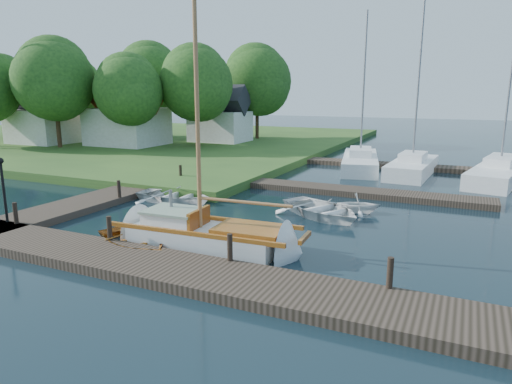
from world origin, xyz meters
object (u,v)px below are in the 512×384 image
at_px(marina_boat_2, 412,165).
at_px(house_b, 44,118).
at_px(tree_5, 76,89).
at_px(house_c, 220,119).
at_px(marina_boat_3, 500,170).
at_px(mooring_post_2, 230,247).
at_px(mooring_post_4, 119,189).
at_px(house_a, 127,117).
at_px(dinghy, 133,237).
at_px(tree_3, 197,83).
at_px(tender_d, 358,202).
at_px(tree_2, 129,90).
at_px(tree_6, 1,86).
at_px(mooring_post_1, 109,228).
at_px(marina_boat_1, 360,160).
at_px(tender_a, 174,194).
at_px(tree_4, 150,79).
at_px(tender_c, 322,207).
at_px(tree_1, 54,80).
at_px(lamp_post, 3,181).
at_px(tree_7, 257,81).
at_px(mooring_post_3, 390,273).
at_px(sailboat, 210,238).
at_px(mooring_post_0, 15,213).
at_px(mooring_post_5, 181,172).

distance_m(marina_boat_2, house_b, 32.50).
bearing_deg(tree_5, house_c, 6.95).
distance_m(marina_boat_2, marina_boat_3, 4.93).
height_order(mooring_post_2, house_c, house_c).
bearing_deg(mooring_post_4, house_a, 129.09).
height_order(dinghy, house_a, house_a).
bearing_deg(tree_3, marina_boat_2, -13.25).
distance_m(tender_d, tree_2, 24.55).
bearing_deg(marina_boat_2, tree_6, 90.03).
bearing_deg(tree_5, house_a, -22.05).
bearing_deg(house_a, mooring_post_1, -51.01).
height_order(marina_boat_1, tree_3, marina_boat_1).
bearing_deg(tender_a, tree_4, 37.90).
bearing_deg(marina_boat_1, marina_boat_2, -117.34).
relative_size(marina_boat_3, tree_3, 1.36).
xyz_separation_m(marina_boat_1, tree_3, (-14.94, 3.38, 5.25)).
xyz_separation_m(mooring_post_4, marina_boat_2, (11.42, 13.71, -0.11)).
bearing_deg(tender_c, tree_1, 100.77).
xyz_separation_m(marina_boat_2, tree_6, (-40.42, 2.34, 5.05)).
xyz_separation_m(lamp_post, tree_7, (-4.00, 31.05, 4.33)).
xyz_separation_m(marina_boat_2, house_a, (-24.42, 2.29, 2.37)).
height_order(tender_c, tree_6, tree_6).
xyz_separation_m(lamp_post, tree_2, (-10.00, 19.05, 3.38)).
distance_m(tree_2, tree_3, 5.68).
height_order(tree_1, tree_4, tree_4).
height_order(marina_boat_3, house_a, marina_boat_3).
relative_size(tender_d, tree_7, 0.19).
bearing_deg(mooring_post_4, mooring_post_3, -21.04).
relative_size(marina_boat_2, house_c, 2.34).
xyz_separation_m(mooring_post_2, tree_7, (-13.50, 31.05, 5.50)).
distance_m(mooring_post_4, tender_d, 10.87).
height_order(dinghy, tender_a, tender_a).
relative_size(marina_boat_2, tree_3, 1.41).
bearing_deg(tender_a, lamp_post, 152.34).
xyz_separation_m(tender_c, marina_boat_1, (-1.24, 12.89, 0.15)).
relative_size(sailboat, dinghy, 2.96).
height_order(mooring_post_1, tree_4, tree_4).
bearing_deg(dinghy, mooring_post_0, 115.28).
relative_size(mooring_post_4, sailboat, 0.08).
bearing_deg(mooring_post_5, marina_boat_1, 50.62).
xyz_separation_m(sailboat, tender_d, (3.44, 6.60, 0.13)).
xyz_separation_m(mooring_post_2, tender_d, (1.93, 8.05, -0.22)).
bearing_deg(marina_boat_3, tree_3, 91.94).
relative_size(mooring_post_3, tree_4, 0.08).
xyz_separation_m(tender_c, marina_boat_2, (2.25, 11.93, 0.18)).
relative_size(mooring_post_3, tree_6, 0.09).
bearing_deg(tree_6, mooring_post_3, -26.62).
bearing_deg(tree_2, tender_c, -31.30).
height_order(mooring_post_4, sailboat, sailboat).
distance_m(house_c, tree_5, 16.36).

